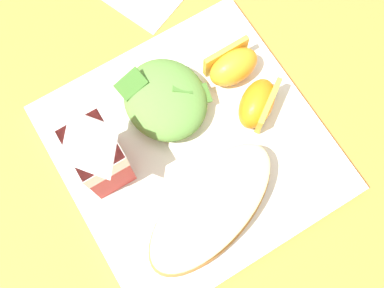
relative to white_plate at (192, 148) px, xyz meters
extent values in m
plane|color=#C67A33|center=(0.00, 0.00, -0.01)|extent=(3.00, 3.00, 0.00)
cube|color=white|center=(0.00, 0.00, 0.00)|extent=(0.28, 0.28, 0.02)
ellipsoid|color=#A87038|center=(-0.07, 0.02, 0.02)|extent=(0.13, 0.19, 0.03)
ellipsoid|color=brown|center=(-0.07, 0.02, 0.03)|extent=(0.11, 0.17, 0.01)
ellipsoid|color=#EAD184|center=(-0.07, 0.02, 0.04)|extent=(0.12, 0.18, 0.01)
ellipsoid|color=#5B8E3D|center=(0.06, 0.00, 0.03)|extent=(0.10, 0.09, 0.04)
cube|color=#3D7028|center=(0.08, 0.03, 0.05)|extent=(0.02, 0.04, 0.02)
cube|color=#4C8433|center=(0.04, -0.03, 0.03)|extent=(0.02, 0.03, 0.02)
cube|color=#4C8433|center=(0.06, -0.02, 0.04)|extent=(0.04, 0.03, 0.02)
cube|color=#5B8E3D|center=(0.07, -0.01, 0.03)|extent=(0.03, 0.03, 0.02)
cube|color=#B7332D|center=(0.03, 0.09, 0.05)|extent=(0.06, 0.04, 0.09)
cube|color=white|center=(0.03, 0.09, 0.08)|extent=(0.06, 0.05, 0.03)
pyramid|color=white|center=(0.03, 0.09, 0.11)|extent=(0.06, 0.04, 0.02)
ellipsoid|color=orange|center=(0.00, -0.08, 0.03)|extent=(0.06, 0.07, 0.04)
cube|color=gold|center=(-0.01, -0.09, 0.03)|extent=(0.04, 0.05, 0.03)
ellipsoid|color=orange|center=(0.05, -0.09, 0.03)|extent=(0.04, 0.06, 0.04)
cube|color=gold|center=(0.07, -0.09, 0.03)|extent=(0.01, 0.06, 0.03)
camera|label=1|loc=(-0.12, 0.07, 0.50)|focal=43.43mm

